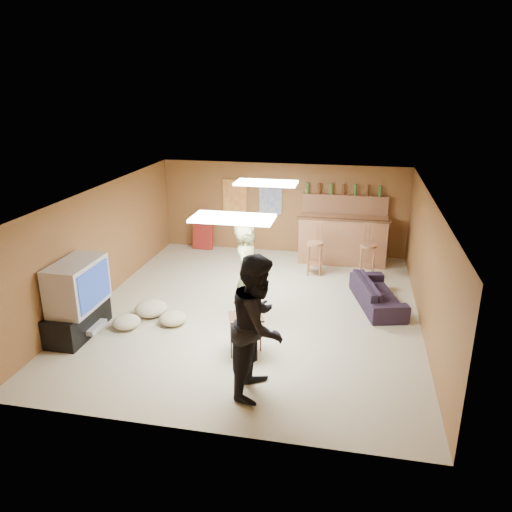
% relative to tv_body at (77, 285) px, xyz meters
% --- Properties ---
extents(ground, '(7.00, 7.00, 0.00)m').
position_rel_tv_body_xyz_m(ground, '(2.65, 1.50, -0.90)').
color(ground, tan).
rests_on(ground, ground).
extents(ceiling, '(6.00, 7.00, 0.02)m').
position_rel_tv_body_xyz_m(ceiling, '(2.65, 1.50, 1.30)').
color(ceiling, silver).
rests_on(ceiling, ground).
extents(wall_back, '(6.00, 0.02, 2.20)m').
position_rel_tv_body_xyz_m(wall_back, '(2.65, 5.00, 0.20)').
color(wall_back, brown).
rests_on(wall_back, ground).
extents(wall_front, '(6.00, 0.02, 2.20)m').
position_rel_tv_body_xyz_m(wall_front, '(2.65, -2.00, 0.20)').
color(wall_front, brown).
rests_on(wall_front, ground).
extents(wall_left, '(0.02, 7.00, 2.20)m').
position_rel_tv_body_xyz_m(wall_left, '(-0.35, 1.50, 0.20)').
color(wall_left, brown).
rests_on(wall_left, ground).
extents(wall_right, '(0.02, 7.00, 2.20)m').
position_rel_tv_body_xyz_m(wall_right, '(5.65, 1.50, 0.20)').
color(wall_right, brown).
rests_on(wall_right, ground).
extents(tv_stand, '(0.55, 1.30, 0.50)m').
position_rel_tv_body_xyz_m(tv_stand, '(-0.07, 0.00, -0.65)').
color(tv_stand, black).
rests_on(tv_stand, ground).
extents(dvd_box, '(0.35, 0.50, 0.08)m').
position_rel_tv_body_xyz_m(dvd_box, '(0.15, 0.00, -0.75)').
color(dvd_box, '#B2B2B7').
rests_on(dvd_box, tv_stand).
extents(tv_body, '(0.60, 1.10, 0.80)m').
position_rel_tv_body_xyz_m(tv_body, '(0.00, 0.00, 0.00)').
color(tv_body, '#B2B2B7').
rests_on(tv_body, tv_stand).
extents(tv_screen, '(0.02, 0.95, 0.65)m').
position_rel_tv_body_xyz_m(tv_screen, '(0.31, 0.00, 0.00)').
color(tv_screen, navy).
rests_on(tv_screen, tv_body).
extents(bar_counter, '(2.00, 0.60, 1.10)m').
position_rel_tv_body_xyz_m(bar_counter, '(4.15, 4.45, -0.35)').
color(bar_counter, brown).
rests_on(bar_counter, ground).
extents(bar_lip, '(2.10, 0.12, 0.05)m').
position_rel_tv_body_xyz_m(bar_lip, '(4.15, 4.20, 0.20)').
color(bar_lip, '#422615').
rests_on(bar_lip, bar_counter).
extents(bar_shelf, '(2.00, 0.18, 0.05)m').
position_rel_tv_body_xyz_m(bar_shelf, '(4.15, 4.90, 0.60)').
color(bar_shelf, brown).
rests_on(bar_shelf, bar_backing).
extents(bar_backing, '(2.00, 0.14, 0.60)m').
position_rel_tv_body_xyz_m(bar_backing, '(4.15, 4.92, 0.30)').
color(bar_backing, brown).
rests_on(bar_backing, bar_counter).
extents(poster_left, '(0.60, 0.03, 0.85)m').
position_rel_tv_body_xyz_m(poster_left, '(1.45, 4.96, 0.45)').
color(poster_left, '#BF3F26').
rests_on(poster_left, wall_back).
extents(poster_right, '(0.55, 0.03, 0.80)m').
position_rel_tv_body_xyz_m(poster_right, '(2.35, 4.96, 0.45)').
color(poster_right, '#334C99').
rests_on(poster_right, wall_back).
extents(folding_chair_stack, '(0.50, 0.26, 0.91)m').
position_rel_tv_body_xyz_m(folding_chair_stack, '(0.65, 4.80, -0.45)').
color(folding_chair_stack, maroon).
rests_on(folding_chair_stack, ground).
extents(ceiling_panel_front, '(1.20, 0.60, 0.04)m').
position_rel_tv_body_xyz_m(ceiling_panel_front, '(2.65, 0.00, 1.27)').
color(ceiling_panel_front, white).
rests_on(ceiling_panel_front, ceiling).
extents(ceiling_panel_back, '(1.20, 0.60, 0.04)m').
position_rel_tv_body_xyz_m(ceiling_panel_back, '(2.65, 2.70, 1.27)').
color(ceiling_panel_back, white).
rests_on(ceiling_panel_back, ceiling).
extents(person_olive, '(0.52, 0.74, 1.91)m').
position_rel_tv_body_xyz_m(person_olive, '(2.72, 0.71, 0.06)').
color(person_olive, olive).
rests_on(person_olive, ground).
extents(person_black, '(0.83, 1.03, 1.98)m').
position_rel_tv_body_xyz_m(person_black, '(3.22, -0.98, 0.09)').
color(person_black, black).
rests_on(person_black, ground).
extents(sofa, '(1.10, 1.84, 0.50)m').
position_rel_tv_body_xyz_m(sofa, '(4.92, 2.16, -0.65)').
color(sofa, black).
rests_on(sofa, ground).
extents(tray_table, '(0.62, 0.56, 0.67)m').
position_rel_tv_body_xyz_m(tray_table, '(2.86, -0.11, -0.56)').
color(tray_table, '#422615').
rests_on(tray_table, ground).
extents(cup_red_near, '(0.09, 0.09, 0.11)m').
position_rel_tv_body_xyz_m(cup_red_near, '(2.75, -0.04, -0.17)').
color(cup_red_near, red).
rests_on(cup_red_near, tray_table).
extents(cup_red_far, '(0.10, 0.10, 0.10)m').
position_rel_tv_body_xyz_m(cup_red_far, '(2.92, -0.18, -0.18)').
color(cup_red_far, red).
rests_on(cup_red_far, tray_table).
extents(cup_blue, '(0.09, 0.09, 0.11)m').
position_rel_tv_body_xyz_m(cup_blue, '(2.99, -0.02, -0.18)').
color(cup_blue, '#1C169B').
rests_on(cup_blue, tray_table).
extents(bar_stool_left, '(0.48, 0.48, 1.32)m').
position_rel_tv_body_xyz_m(bar_stool_left, '(3.59, 3.56, -0.24)').
color(bar_stool_left, brown).
rests_on(bar_stool_left, ground).
extents(bar_stool_right, '(0.51, 0.51, 1.28)m').
position_rel_tv_body_xyz_m(bar_stool_right, '(4.72, 3.63, -0.26)').
color(bar_stool_right, brown).
rests_on(bar_stool_right, ground).
extents(cushion_near_tv, '(0.66, 0.66, 0.26)m').
position_rel_tv_body_xyz_m(cushion_near_tv, '(0.85, 0.91, -0.77)').
color(cushion_near_tv, tan).
rests_on(cushion_near_tv, ground).
extents(cushion_mid, '(0.60, 0.60, 0.22)m').
position_rel_tv_body_xyz_m(cushion_mid, '(1.37, 0.65, -0.79)').
color(cushion_mid, tan).
rests_on(cushion_mid, ground).
extents(cushion_far, '(0.52, 0.52, 0.22)m').
position_rel_tv_body_xyz_m(cushion_far, '(0.63, 0.36, -0.79)').
color(cushion_far, tan).
rests_on(cushion_far, ground).
extents(bottle_row, '(1.76, 0.08, 0.26)m').
position_rel_tv_body_xyz_m(bottle_row, '(4.09, 4.88, 0.75)').
color(bottle_row, '#3F7233').
rests_on(bottle_row, bar_shelf).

